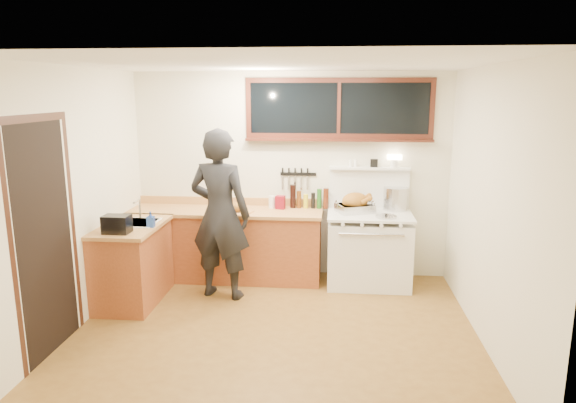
# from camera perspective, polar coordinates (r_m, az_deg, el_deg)

# --- Properties ---
(ground_plane) EXTENTS (4.00, 3.50, 0.02)m
(ground_plane) POSITION_cam_1_polar(r_m,az_deg,el_deg) (5.32, -1.43, -14.27)
(ground_plane) COLOR brown
(room_shell) EXTENTS (4.10, 3.60, 2.65)m
(room_shell) POSITION_cam_1_polar(r_m,az_deg,el_deg) (4.82, -1.53, 3.71)
(room_shell) COLOR silver
(room_shell) RESTS_ON ground
(counter_back) EXTENTS (2.44, 0.64, 1.00)m
(counter_back) POSITION_cam_1_polar(r_m,az_deg,el_deg) (6.61, -6.89, -4.66)
(counter_back) COLOR brown
(counter_back) RESTS_ON ground
(counter_left) EXTENTS (0.64, 1.09, 0.90)m
(counter_left) POSITION_cam_1_polar(r_m,az_deg,el_deg) (6.12, -16.86, -6.53)
(counter_left) COLOR brown
(counter_left) RESTS_ON ground
(sink_unit) EXTENTS (0.50, 0.45, 0.37)m
(sink_unit) POSITION_cam_1_polar(r_m,az_deg,el_deg) (6.07, -16.65, -2.77)
(sink_unit) COLOR white
(sink_unit) RESTS_ON counter_left
(vintage_stove) EXTENTS (1.02, 0.74, 1.59)m
(vintage_stove) POSITION_cam_1_polar(r_m,az_deg,el_deg) (6.44, 8.96, -5.06)
(vintage_stove) COLOR white
(vintage_stove) RESTS_ON ground
(back_window) EXTENTS (2.32, 0.13, 0.77)m
(back_window) POSITION_cam_1_polar(r_m,az_deg,el_deg) (6.45, 5.66, 9.50)
(back_window) COLOR black
(back_window) RESTS_ON room_shell
(left_doorway) EXTENTS (0.02, 1.04, 2.17)m
(left_doorway) POSITION_cam_1_polar(r_m,az_deg,el_deg) (5.06, -25.33, -3.58)
(left_doorway) COLOR black
(left_doorway) RESTS_ON ground
(knife_strip) EXTENTS (0.46, 0.03, 0.28)m
(knife_strip) POSITION_cam_1_polar(r_m,az_deg,el_deg) (6.56, 1.00, 2.99)
(knife_strip) COLOR black
(knife_strip) RESTS_ON room_shell
(man) EXTENTS (0.80, 0.61, 1.96)m
(man) POSITION_cam_1_polar(r_m,az_deg,el_deg) (5.89, -7.56, -1.44)
(man) COLOR black
(man) RESTS_ON ground
(soap_bottle) EXTENTS (0.08, 0.09, 0.17)m
(soap_bottle) POSITION_cam_1_polar(r_m,az_deg,el_deg) (5.80, -15.01, -1.93)
(soap_bottle) COLOR #2147A7
(soap_bottle) RESTS_ON counter_left
(toaster) EXTENTS (0.27, 0.19, 0.19)m
(toaster) POSITION_cam_1_polar(r_m,az_deg,el_deg) (5.67, -18.49, -2.40)
(toaster) COLOR black
(toaster) RESTS_ON counter_left
(cutting_board) EXTENTS (0.47, 0.41, 0.14)m
(cutting_board) POSITION_cam_1_polar(r_m,az_deg,el_deg) (6.28, -6.01, -0.82)
(cutting_board) COLOR #BC864A
(cutting_board) RESTS_ON counter_back
(roast_turkey) EXTENTS (0.51, 0.45, 0.25)m
(roast_turkey) POSITION_cam_1_polar(r_m,az_deg,el_deg) (6.34, 7.49, -0.28)
(roast_turkey) COLOR silver
(roast_turkey) RESTS_ON vintage_stove
(stockpot) EXTENTS (0.36, 0.36, 0.29)m
(stockpot) POSITION_cam_1_polar(r_m,az_deg,el_deg) (6.55, 11.87, 0.32)
(stockpot) COLOR silver
(stockpot) RESTS_ON vintage_stove
(saucepan) EXTENTS (0.18, 0.27, 0.11)m
(saucepan) POSITION_cam_1_polar(r_m,az_deg,el_deg) (6.42, 8.76, -0.62)
(saucepan) COLOR silver
(saucepan) RESTS_ON vintage_stove
(pot_lid) EXTENTS (0.28, 0.28, 0.04)m
(pot_lid) POSITION_cam_1_polar(r_m,az_deg,el_deg) (6.15, 10.85, -1.65)
(pot_lid) COLOR silver
(pot_lid) RESTS_ON vintage_stove
(coffee_tin) EXTENTS (0.13, 0.11, 0.17)m
(coffee_tin) POSITION_cam_1_polar(r_m,az_deg,el_deg) (6.47, -0.85, -0.09)
(coffee_tin) COLOR maroon
(coffee_tin) RESTS_ON counter_back
(pitcher) EXTENTS (0.09, 0.09, 0.16)m
(pitcher) POSITION_cam_1_polar(r_m,az_deg,el_deg) (6.52, -1.80, -0.05)
(pitcher) COLOR white
(pitcher) RESTS_ON counter_back
(bottle_cluster) EXTENTS (0.49, 0.07, 0.30)m
(bottle_cluster) POSITION_cam_1_polar(r_m,az_deg,el_deg) (6.51, 2.30, 0.33)
(bottle_cluster) COLOR black
(bottle_cluster) RESTS_ON counter_back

